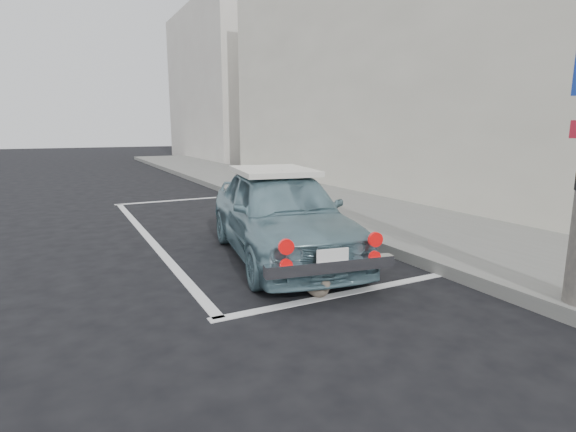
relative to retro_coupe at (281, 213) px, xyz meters
name	(u,v)px	position (x,y,z in m)	size (l,w,h in m)	color
ground	(283,286)	(-0.50, -1.05, -0.61)	(80.00, 80.00, 0.00)	black
sidewalk	(391,220)	(2.70, 0.95, -0.53)	(2.80, 40.00, 0.15)	slate
shop_building	(446,51)	(5.83, 2.95, 2.88)	(3.50, 18.00, 7.00)	beige
building_far	(222,85)	(5.85, 18.95, 3.39)	(3.50, 10.00, 8.00)	beige
pline_rear	(347,293)	(0.00, -1.55, -0.60)	(3.00, 0.12, 0.01)	silver
pline_front	(181,200)	(0.00, 5.45, -0.60)	(3.00, 0.12, 0.01)	silver
pline_side	(148,237)	(-1.40, 1.95, -0.60)	(0.12, 7.00, 0.01)	silver
retro_coupe	(281,213)	(0.00, 0.00, 0.00)	(1.98, 3.70, 1.20)	#6A8F9B
cat	(318,287)	(-0.31, -1.49, -0.50)	(0.23, 0.43, 0.23)	#78695B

